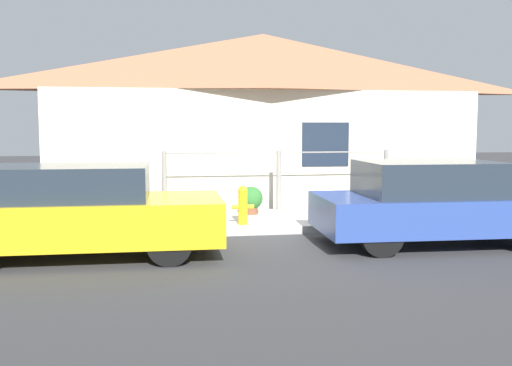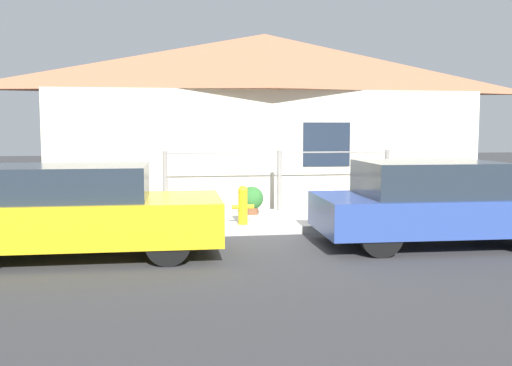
{
  "view_description": "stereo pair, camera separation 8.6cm",
  "coord_description": "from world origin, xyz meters",
  "views": [
    {
      "loc": [
        -2.45,
        -9.76,
        1.9
      ],
      "look_at": [
        -0.78,
        0.3,
        0.9
      ],
      "focal_mm": 40.0,
      "sensor_mm": 36.0,
      "label": 1
    },
    {
      "loc": [
        -2.36,
        -9.77,
        1.9
      ],
      "look_at": [
        -0.78,
        0.3,
        0.9
      ],
      "focal_mm": 40.0,
      "sensor_mm": 36.0,
      "label": 2
    }
  ],
  "objects": [
    {
      "name": "potted_plant_near_hydrant",
      "position": [
        -0.67,
        1.57,
        0.44
      ],
      "size": [
        0.47,
        0.47,
        0.56
      ],
      "color": "brown",
      "rests_on": "sidewalk"
    },
    {
      "name": "house",
      "position": [
        0.0,
        3.85,
        3.24
      ],
      "size": [
        10.38,
        2.23,
        4.13
      ],
      "color": "beige",
      "rests_on": "ground_plane"
    },
    {
      "name": "car_right",
      "position": [
        1.89,
        -1.2,
        0.68
      ],
      "size": [
        3.9,
        1.9,
        1.35
      ],
      "rotation": [
        0.0,
        0.0,
        -0.03
      ],
      "color": "#2D4793",
      "rests_on": "ground_plane"
    },
    {
      "name": "fence",
      "position": [
        0.0,
        2.06,
        0.84
      ],
      "size": [
        4.9,
        0.1,
        1.28
      ],
      "color": "gray",
      "rests_on": "sidewalk"
    },
    {
      "name": "sidewalk",
      "position": [
        0.0,
        1.11,
        0.07
      ],
      "size": [
        24.0,
        2.21,
        0.14
      ],
      "color": "#B2AFA8",
      "rests_on": "ground_plane"
    },
    {
      "name": "fire_hydrant",
      "position": [
        -1.01,
        0.38,
        0.51
      ],
      "size": [
        0.4,
        0.18,
        0.71
      ],
      "color": "yellow",
      "rests_on": "sidewalk"
    },
    {
      "name": "ground_plane",
      "position": [
        0.0,
        0.0,
        0.0
      ],
      "size": [
        60.0,
        60.0,
        0.0
      ],
      "primitive_type": "plane",
      "color": "#38383A"
    },
    {
      "name": "car_left",
      "position": [
        -3.66,
        -1.2,
        0.68
      ],
      "size": [
        4.1,
        1.81,
        1.35
      ],
      "rotation": [
        0.0,
        0.0,
        -0.02
      ],
      "color": "gold",
      "rests_on": "ground_plane"
    }
  ]
}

